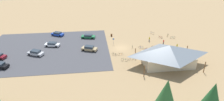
{
  "coord_description": "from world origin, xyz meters",
  "views": [
    {
      "loc": [
        9.06,
        52.31,
        25.27
      ],
      "look_at": [
        3.24,
        3.88,
        1.2
      ],
      "focal_mm": 30.66,
      "sensor_mm": 36.0,
      "label": 1
    }
  ],
  "objects_px": {
    "bicycle_green_back_row": "(133,47)",
    "bicycle_black_edge_south": "(114,54)",
    "bicycle_silver_yard_left": "(131,59)",
    "bicycle_blue_near_porch": "(141,47)",
    "visitor_at_bikes": "(163,42)",
    "visitor_crossing_yard": "(149,39)",
    "bicycle_white_yard_center": "(152,33)",
    "bicycle_yellow_near_sign": "(168,35)",
    "bicycle_red_yard_front": "(160,37)",
    "bicycle_purple_edge_north": "(145,49)",
    "visitor_near_lot": "(177,46)",
    "bike_pavilion": "(169,54)",
    "lot_sign": "(113,40)",
    "car_white_second_row": "(52,44)",
    "bicycle_orange_yard_right": "(121,54)",
    "bicycle_teal_mid_cluster": "(173,38)",
    "trash_bin": "(111,35)",
    "car_silver_end_stall": "(36,53)",
    "car_blue_front_row": "(58,34)",
    "car_green_back_corner": "(88,36)",
    "pine_east": "(166,95)",
    "bicycle_green_trailside": "(124,60)",
    "bicycle_blue_lone_east": "(152,47)"
  },
  "relations": [
    {
      "from": "bicycle_blue_lone_east",
      "to": "car_white_second_row",
      "type": "distance_m",
      "value": 30.8
    },
    {
      "from": "bicycle_green_back_row",
      "to": "bicycle_black_edge_south",
      "type": "bearing_deg",
      "value": 35.17
    },
    {
      "from": "pine_east",
      "to": "bicycle_white_yard_center",
      "type": "height_order",
      "value": "pine_east"
    },
    {
      "from": "bicycle_purple_edge_north",
      "to": "car_white_second_row",
      "type": "bearing_deg",
      "value": -12.58
    },
    {
      "from": "bicycle_yellow_near_sign",
      "to": "bicycle_purple_edge_north",
      "type": "xyz_separation_m",
      "value": [
        10.88,
        10.12,
        -0.02
      ]
    },
    {
      "from": "visitor_near_lot",
      "to": "bike_pavilion",
      "type": "bearing_deg",
      "value": 53.36
    },
    {
      "from": "bicycle_silver_yard_left",
      "to": "bicycle_red_yard_front",
      "type": "bearing_deg",
      "value": -133.32
    },
    {
      "from": "bicycle_yellow_near_sign",
      "to": "bike_pavilion",
      "type": "bearing_deg",
      "value": 68.12
    },
    {
      "from": "bicycle_green_trailside",
      "to": "bicycle_green_back_row",
      "type": "xyz_separation_m",
      "value": [
        -3.97,
        -8.01,
        -0.03
      ]
    },
    {
      "from": "bicycle_green_trailside",
      "to": "visitor_near_lot",
      "type": "relative_size",
      "value": 0.94
    },
    {
      "from": "bicycle_silver_yard_left",
      "to": "visitor_at_bikes",
      "type": "relative_size",
      "value": 0.98
    },
    {
      "from": "bicycle_yellow_near_sign",
      "to": "bicycle_orange_yard_right",
      "type": "bearing_deg",
      "value": 33.4
    },
    {
      "from": "bike_pavilion",
      "to": "bicycle_teal_mid_cluster",
      "type": "bearing_deg",
      "value": -117.07
    },
    {
      "from": "bicycle_yellow_near_sign",
      "to": "bicycle_red_yard_front",
      "type": "relative_size",
      "value": 1.06
    },
    {
      "from": "lot_sign",
      "to": "car_white_second_row",
      "type": "bearing_deg",
      "value": -2.59
    },
    {
      "from": "car_white_second_row",
      "to": "visitor_crossing_yard",
      "type": "xyz_separation_m",
      "value": [
        -31.13,
        -0.14,
        0.17
      ]
    },
    {
      "from": "bicycle_purple_edge_north",
      "to": "car_white_second_row",
      "type": "relative_size",
      "value": 0.31
    },
    {
      "from": "bicycle_yellow_near_sign",
      "to": "bicycle_red_yard_front",
      "type": "distance_m",
      "value": 3.37
    },
    {
      "from": "bicycle_black_edge_south",
      "to": "visitor_crossing_yard",
      "type": "xyz_separation_m",
      "value": [
        -12.69,
        -8.41,
        0.53
      ]
    },
    {
      "from": "bicycle_blue_near_porch",
      "to": "visitor_at_bikes",
      "type": "distance_m",
      "value": 8.04
    },
    {
      "from": "bicycle_orange_yard_right",
      "to": "bicycle_red_yard_front",
      "type": "height_order",
      "value": "bicycle_orange_yard_right"
    },
    {
      "from": "bicycle_blue_near_porch",
      "to": "bicycle_red_yard_front",
      "type": "bearing_deg",
      "value": -140.22
    },
    {
      "from": "trash_bin",
      "to": "bicycle_silver_yard_left",
      "type": "bearing_deg",
      "value": 100.49
    },
    {
      "from": "bicycle_purple_edge_north",
      "to": "bicycle_white_yard_center",
      "type": "bearing_deg",
      "value": -115.48
    },
    {
      "from": "bicycle_silver_yard_left",
      "to": "bicycle_red_yard_front",
      "type": "height_order",
      "value": "bicycle_silver_yard_left"
    },
    {
      "from": "visitor_at_bikes",
      "to": "bicycle_green_back_row",
      "type": "bearing_deg",
      "value": 6.1
    },
    {
      "from": "trash_bin",
      "to": "car_silver_end_stall",
      "type": "relative_size",
      "value": 0.18
    },
    {
      "from": "bicycle_yellow_near_sign",
      "to": "bicycle_red_yard_front",
      "type": "bearing_deg",
      "value": 23.61
    },
    {
      "from": "pine_east",
      "to": "visitor_crossing_yard",
      "type": "height_order",
      "value": "pine_east"
    },
    {
      "from": "pine_east",
      "to": "trash_bin",
      "type": "bearing_deg",
      "value": -84.23
    },
    {
      "from": "visitor_near_lot",
      "to": "bicycle_purple_edge_north",
      "type": "bearing_deg",
      "value": -1.16
    },
    {
      "from": "visitor_crossing_yard",
      "to": "car_blue_front_row",
      "type": "bearing_deg",
      "value": -15.94
    },
    {
      "from": "trash_bin",
      "to": "bicycle_yellow_near_sign",
      "type": "distance_m",
      "value": 19.76
    },
    {
      "from": "bicycle_yellow_near_sign",
      "to": "bicycle_orange_yard_right",
      "type": "xyz_separation_m",
      "value": [
        18.78,
        12.38,
        -0.04
      ]
    },
    {
      "from": "bicycle_teal_mid_cluster",
      "to": "visitor_near_lot",
      "type": "height_order",
      "value": "visitor_near_lot"
    },
    {
      "from": "bicycle_green_trailside",
      "to": "lot_sign",
      "type": "bearing_deg",
      "value": -81.88
    },
    {
      "from": "visitor_crossing_yard",
      "to": "visitor_at_bikes",
      "type": "xyz_separation_m",
      "value": [
        -3.71,
        2.96,
        0.04
      ]
    },
    {
      "from": "bicycle_silver_yard_left",
      "to": "bicycle_black_edge_south",
      "type": "xyz_separation_m",
      "value": [
        4.12,
        -3.3,
        0.0
      ]
    },
    {
      "from": "lot_sign",
      "to": "bicycle_black_edge_south",
      "type": "height_order",
      "value": "lot_sign"
    },
    {
      "from": "bicycle_yellow_near_sign",
      "to": "bicycle_silver_yard_left",
      "type": "relative_size",
      "value": 0.85
    },
    {
      "from": "lot_sign",
      "to": "bicycle_purple_edge_north",
      "type": "distance_m",
      "value": 10.52
    },
    {
      "from": "bicycle_red_yard_front",
      "to": "car_silver_end_stall",
      "type": "distance_m",
      "value": 40.35
    },
    {
      "from": "bike_pavilion",
      "to": "bicycle_green_trailside",
      "type": "height_order",
      "value": "bike_pavilion"
    },
    {
      "from": "bicycle_green_back_row",
      "to": "car_blue_front_row",
      "type": "height_order",
      "value": "car_blue_front_row"
    },
    {
      "from": "bicycle_blue_lone_east",
      "to": "car_green_back_corner",
      "type": "relative_size",
      "value": 0.33
    },
    {
      "from": "bicycle_yellow_near_sign",
      "to": "bicycle_black_edge_south",
      "type": "relative_size",
      "value": 1.04
    },
    {
      "from": "bicycle_purple_edge_north",
      "to": "pine_east",
      "type": "bearing_deg",
      "value": 80.02
    },
    {
      "from": "bicycle_blue_near_porch",
      "to": "car_green_back_corner",
      "type": "bearing_deg",
      "value": -32.55
    },
    {
      "from": "visitor_crossing_yard",
      "to": "bicycle_white_yard_center",
      "type": "bearing_deg",
      "value": -115.23
    },
    {
      "from": "bicycle_white_yard_center",
      "to": "visitor_at_bikes",
      "type": "xyz_separation_m",
      "value": [
        -0.66,
        9.44,
        0.57
      ]
    }
  ]
}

